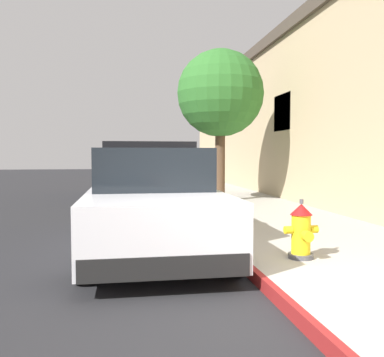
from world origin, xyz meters
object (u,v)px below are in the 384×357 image
at_px(police_cruiser, 151,200).
at_px(street_tree, 220,94).
at_px(parked_car_silver_ahead, 138,175).
at_px(fire_hydrant, 301,231).

height_order(police_cruiser, street_tree, street_tree).
relative_size(police_cruiser, parked_car_silver_ahead, 1.00).
bearing_deg(street_tree, fire_hydrant, -94.03).
height_order(fire_hydrant, street_tree, street_tree).
distance_m(fire_hydrant, street_tree, 7.06).
distance_m(parked_car_silver_ahead, street_tree, 4.99).
distance_m(parked_car_silver_ahead, fire_hydrant, 10.43).
bearing_deg(parked_car_silver_ahead, street_tree, -59.76).
bearing_deg(street_tree, parked_car_silver_ahead, 120.24).
height_order(parked_car_silver_ahead, fire_hydrant, parked_car_silver_ahead).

